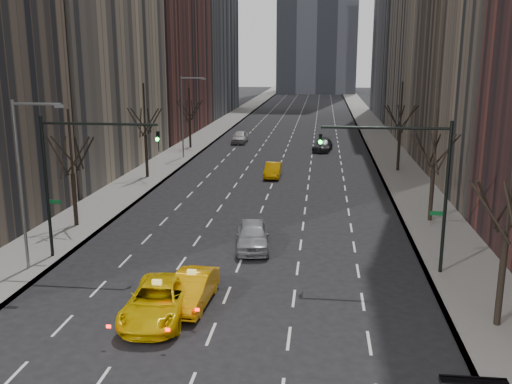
% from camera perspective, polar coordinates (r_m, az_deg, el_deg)
% --- Properties ---
extents(sidewalk_left, '(4.50, 320.00, 0.15)m').
position_cam_1_polar(sidewalk_left, '(89.64, -4.11, 6.21)').
color(sidewalk_left, slate).
rests_on(sidewalk_left, ground).
extents(sidewalk_right, '(4.50, 320.00, 0.15)m').
position_cam_1_polar(sidewalk_right, '(88.44, 11.77, 5.86)').
color(sidewalk_right, slate).
rests_on(sidewalk_right, ground).
extents(tree_lw_b, '(3.36, 3.50, 7.82)m').
position_cam_1_polar(tree_lw_b, '(39.71, -17.86, 1.79)').
color(tree_lw_b, black).
rests_on(tree_lw_b, ground).
extents(tree_lw_c, '(3.36, 3.50, 8.74)m').
position_cam_1_polar(tree_lw_c, '(54.40, -10.98, 5.52)').
color(tree_lw_c, black).
rests_on(tree_lw_c, ground).
extents(tree_lw_d, '(3.36, 3.50, 7.36)m').
position_cam_1_polar(tree_lw_d, '(71.69, -6.64, 7.15)').
color(tree_lw_d, black).
rests_on(tree_lw_d, ground).
extents(tree_rw_a, '(3.36, 3.50, 8.28)m').
position_cam_1_polar(tree_rw_a, '(25.67, 23.67, -4.52)').
color(tree_rw_a, black).
rests_on(tree_rw_a, ground).
extents(tree_rw_b, '(3.36, 3.50, 7.82)m').
position_cam_1_polar(tree_rw_b, '(40.81, 17.31, 2.13)').
color(tree_rw_b, black).
rests_on(tree_rw_b, ground).
extents(tree_rw_c, '(3.36, 3.50, 8.74)m').
position_cam_1_polar(tree_rw_c, '(58.32, 14.19, 5.88)').
color(tree_rw_c, black).
rests_on(tree_rw_c, ground).
extents(traffic_mast_left, '(6.69, 0.39, 8.00)m').
position_cam_1_polar(traffic_mast_left, '(32.83, -17.74, 2.61)').
color(traffic_mast_left, black).
rests_on(traffic_mast_left, ground).
extents(traffic_mast_right, '(6.69, 0.39, 8.00)m').
position_cam_1_polar(traffic_mast_right, '(30.30, 15.51, 1.90)').
color(traffic_mast_right, black).
rests_on(traffic_mast_right, ground).
extents(streetlight_near, '(2.83, 0.22, 9.00)m').
position_cam_1_polar(streetlight_near, '(31.83, -22.06, 2.18)').
color(streetlight_near, slate).
rests_on(streetlight_near, ground).
extents(streetlight_far, '(2.83, 0.22, 9.00)m').
position_cam_1_polar(streetlight_far, '(64.45, -7.10, 8.28)').
color(streetlight_far, slate).
rests_on(streetlight_far, ground).
extents(taxi_suv, '(2.83, 5.71, 1.56)m').
position_cam_1_polar(taxi_suv, '(25.92, -9.79, -10.70)').
color(taxi_suv, yellow).
rests_on(taxi_suv, ground).
extents(taxi_sedan, '(1.84, 4.64, 1.50)m').
position_cam_1_polar(taxi_sedan, '(26.96, -6.40, -9.66)').
color(taxi_sedan, '#F7A305').
rests_on(taxi_sedan, ground).
extents(silver_sedan_ahead, '(2.52, 5.02, 1.64)m').
position_cam_1_polar(silver_sedan_ahead, '(34.26, -0.35, -4.36)').
color(silver_sedan_ahead, gray).
rests_on(silver_sedan_ahead, ground).
extents(far_taxi, '(1.48, 4.19, 1.38)m').
position_cam_1_polar(far_taxi, '(54.49, 1.71, 2.21)').
color(far_taxi, '#F1A205').
rests_on(far_taxi, ground).
extents(far_suv_grey, '(2.71, 5.25, 1.46)m').
position_cam_1_polar(far_suv_grey, '(70.21, 6.68, 4.68)').
color(far_suv_grey, '#2E2E33').
rests_on(far_suv_grey, ground).
extents(far_car_white, '(1.89, 4.69, 1.60)m').
position_cam_1_polar(far_car_white, '(76.21, -1.63, 5.51)').
color(far_car_white, '#BDBDBD').
rests_on(far_car_white, ground).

